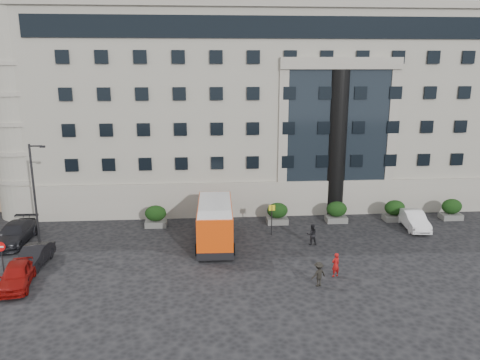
% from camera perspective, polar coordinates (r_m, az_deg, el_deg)
% --- Properties ---
extents(ground, '(120.00, 120.00, 0.00)m').
position_cam_1_polar(ground, '(33.12, -4.50, -9.99)').
color(ground, black).
rests_on(ground, ground).
extents(civic_building, '(44.00, 24.00, 18.00)m').
position_cam_1_polar(civic_building, '(52.78, 1.93, 9.13)').
color(civic_building, '#9B9788').
rests_on(civic_building, ground).
extents(entrance_column, '(1.80, 1.80, 13.00)m').
position_cam_1_polar(entrance_column, '(42.81, 11.66, 4.35)').
color(entrance_column, black).
rests_on(entrance_column, ground).
extents(apartment_far, '(13.00, 13.00, 22.00)m').
position_cam_1_polar(apartment_far, '(73.57, -26.58, 10.61)').
color(apartment_far, brown).
rests_on(apartment_far, ground).
extents(hedge_a, '(1.80, 1.26, 1.84)m').
position_cam_1_polar(hedge_a, '(40.30, -10.23, -4.34)').
color(hedge_a, '#565654').
rests_on(hedge_a, ground).
extents(hedge_b, '(1.80, 1.26, 1.84)m').
position_cam_1_polar(hedge_b, '(40.09, -2.80, -4.22)').
color(hedge_b, '#565654').
rests_on(hedge_b, ground).
extents(hedge_c, '(1.80, 1.26, 1.84)m').
position_cam_1_polar(hedge_c, '(40.54, 4.58, -4.04)').
color(hedge_c, '#565654').
rests_on(hedge_c, ground).
extents(hedge_d, '(1.80, 1.26, 1.84)m').
position_cam_1_polar(hedge_d, '(41.65, 11.68, -3.81)').
color(hedge_d, '#565654').
rests_on(hedge_d, ground).
extents(hedge_e, '(1.80, 1.26, 1.84)m').
position_cam_1_polar(hedge_e, '(43.35, 18.32, -3.53)').
color(hedge_e, '#565654').
rests_on(hedge_e, ground).
extents(hedge_f, '(1.80, 1.26, 1.84)m').
position_cam_1_polar(hedge_f, '(45.59, 24.38, -3.24)').
color(hedge_f, '#565654').
rests_on(hedge_f, ground).
extents(street_lamp, '(1.16, 0.18, 8.00)m').
position_cam_1_polar(street_lamp, '(36.59, -23.69, -1.57)').
color(street_lamp, '#262628').
rests_on(street_lamp, ground).
extents(bus_stop_sign, '(0.50, 0.08, 2.52)m').
position_cam_1_polar(bus_stop_sign, '(37.53, 3.90, -4.23)').
color(bus_stop_sign, '#262628').
rests_on(bus_stop_sign, ground).
extents(no_entry_sign, '(0.64, 0.16, 2.32)m').
position_cam_1_polar(no_entry_sign, '(34.20, -27.12, -7.78)').
color(no_entry_sign, '#262628').
rests_on(no_entry_sign, ground).
extents(minibus, '(2.98, 7.56, 3.13)m').
position_cam_1_polar(minibus, '(35.86, -3.07, -5.11)').
color(minibus, '#E5430A').
rests_on(minibus, ground).
extents(red_truck, '(3.68, 6.14, 3.09)m').
position_cam_1_polar(red_truck, '(51.08, -21.99, -0.49)').
color(red_truck, maroon).
rests_on(red_truck, ground).
extents(parked_car_a, '(2.43, 4.56, 1.48)m').
position_cam_1_polar(parked_car_a, '(32.55, -25.58, -10.42)').
color(parked_car_a, maroon).
rests_on(parked_car_a, ground).
extents(parked_car_b, '(1.70, 4.24, 1.37)m').
position_cam_1_polar(parked_car_b, '(35.20, -23.81, -8.51)').
color(parked_car_b, black).
rests_on(parked_car_b, ground).
extents(parked_car_c, '(2.25, 5.38, 1.55)m').
position_cam_1_polar(parked_car_c, '(40.08, -25.74, -5.88)').
color(parked_car_c, black).
rests_on(parked_car_c, ground).
extents(parked_car_d, '(2.80, 5.16, 1.37)m').
position_cam_1_polar(parked_car_d, '(49.64, -24.55, -2.21)').
color(parked_car_d, black).
rests_on(parked_car_d, ground).
extents(white_taxi, '(1.97, 4.62, 1.48)m').
position_cam_1_polar(white_taxi, '(41.93, 20.41, -4.56)').
color(white_taxi, white).
rests_on(white_taxi, ground).
extents(pedestrian_a, '(0.69, 0.59, 1.62)m').
position_cam_1_polar(pedestrian_a, '(31.32, 11.58, -10.09)').
color(pedestrian_a, '#9A100F').
rests_on(pedestrian_a, ground).
extents(pedestrian_b, '(0.81, 0.65, 1.63)m').
position_cam_1_polar(pedestrian_b, '(36.25, 8.75, -6.56)').
color(pedestrian_b, black).
rests_on(pedestrian_b, ground).
extents(pedestrian_c, '(1.17, 0.96, 1.58)m').
position_cam_1_polar(pedestrian_c, '(29.88, 9.56, -11.24)').
color(pedestrian_c, black).
rests_on(pedestrian_c, ground).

